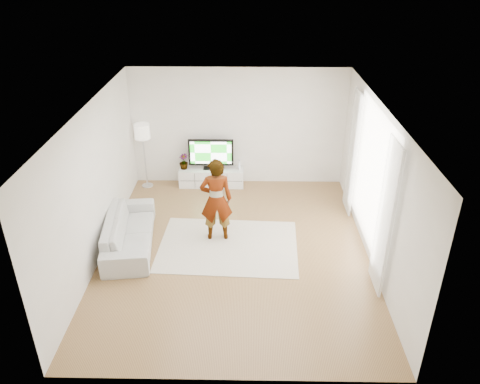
{
  "coord_description": "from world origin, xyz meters",
  "views": [
    {
      "loc": [
        0.22,
        -7.36,
        5.16
      ],
      "look_at": [
        0.09,
        0.4,
        1.06
      ],
      "focal_mm": 35.0,
      "sensor_mm": 36.0,
      "label": 1
    }
  ],
  "objects_px": {
    "television": "(211,153)",
    "player": "(216,200)",
    "media_console": "(212,177)",
    "sofa": "(129,231)",
    "rug": "(228,246)",
    "floor_lamp": "(142,134)"
  },
  "relations": [
    {
      "from": "floor_lamp",
      "to": "player",
      "type": "bearing_deg",
      "value": -50.86
    },
    {
      "from": "media_console",
      "to": "rug",
      "type": "height_order",
      "value": "media_console"
    },
    {
      "from": "floor_lamp",
      "to": "media_console",
      "type": "bearing_deg",
      "value": 2.39
    },
    {
      "from": "media_console",
      "to": "rug",
      "type": "bearing_deg",
      "value": -79.04
    },
    {
      "from": "television",
      "to": "sofa",
      "type": "xyz_separation_m",
      "value": [
        -1.39,
        -2.63,
        -0.52
      ]
    },
    {
      "from": "television",
      "to": "sofa",
      "type": "relative_size",
      "value": 0.49
    },
    {
      "from": "media_console",
      "to": "sofa",
      "type": "relative_size",
      "value": 0.71
    },
    {
      "from": "television",
      "to": "floor_lamp",
      "type": "xyz_separation_m",
      "value": [
        -1.56,
        -0.09,
        0.49
      ]
    },
    {
      "from": "media_console",
      "to": "player",
      "type": "distance_m",
      "value": 2.42
    },
    {
      "from": "rug",
      "to": "player",
      "type": "height_order",
      "value": "player"
    },
    {
      "from": "rug",
      "to": "floor_lamp",
      "type": "xyz_separation_m",
      "value": [
        -2.06,
        2.54,
        1.32
      ]
    },
    {
      "from": "television",
      "to": "player",
      "type": "relative_size",
      "value": 0.62
    },
    {
      "from": "rug",
      "to": "floor_lamp",
      "type": "relative_size",
      "value": 1.69
    },
    {
      "from": "player",
      "to": "sofa",
      "type": "relative_size",
      "value": 0.79
    },
    {
      "from": "television",
      "to": "media_console",
      "type": "bearing_deg",
      "value": -90.0
    },
    {
      "from": "media_console",
      "to": "sofa",
      "type": "bearing_deg",
      "value": -118.15
    },
    {
      "from": "television",
      "to": "player",
      "type": "xyz_separation_m",
      "value": [
        0.27,
        -2.34,
        0.03
      ]
    },
    {
      "from": "television",
      "to": "rug",
      "type": "relative_size",
      "value": 0.4
    },
    {
      "from": "media_console",
      "to": "player",
      "type": "height_order",
      "value": "player"
    },
    {
      "from": "television",
      "to": "player",
      "type": "distance_m",
      "value": 2.36
    },
    {
      "from": "media_console",
      "to": "floor_lamp",
      "type": "bearing_deg",
      "value": -177.61
    },
    {
      "from": "television",
      "to": "sofa",
      "type": "distance_m",
      "value": 3.02
    }
  ]
}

